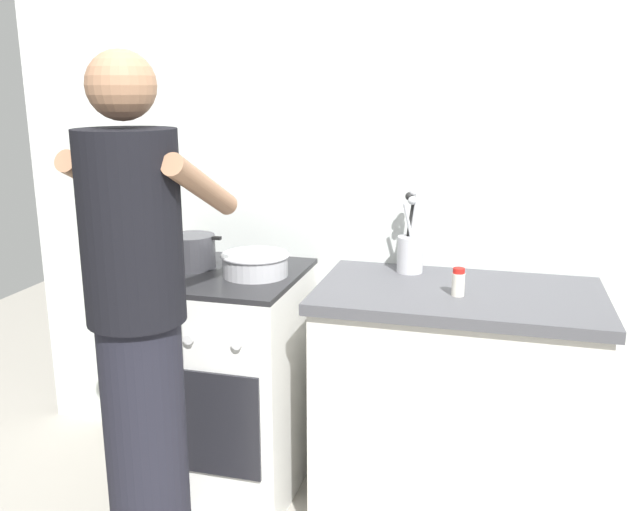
{
  "coord_description": "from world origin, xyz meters",
  "views": [
    {
      "loc": [
        0.66,
        -2.15,
        1.6
      ],
      "look_at": [
        0.05,
        0.12,
        1.0
      ],
      "focal_mm": 37.41,
      "sensor_mm": 36.0,
      "label": 1
    }
  ],
  "objects_px": {
    "pot": "(192,251)",
    "spice_bottle": "(458,282)",
    "utensil_crock": "(410,249)",
    "person": "(139,332)",
    "mixing_bowl": "(255,263)",
    "stove_range": "(226,380)"
  },
  "relations": [
    {
      "from": "pot",
      "to": "spice_bottle",
      "type": "distance_m",
      "value": 1.04
    },
    {
      "from": "utensil_crock",
      "to": "person",
      "type": "xyz_separation_m",
      "value": [
        -0.73,
        -0.76,
        -0.13
      ]
    },
    {
      "from": "pot",
      "to": "person",
      "type": "height_order",
      "value": "person"
    },
    {
      "from": "mixing_bowl",
      "to": "spice_bottle",
      "type": "xyz_separation_m",
      "value": [
        0.76,
        -0.06,
        0.0
      ]
    },
    {
      "from": "mixing_bowl",
      "to": "utensil_crock",
      "type": "distance_m",
      "value": 0.6
    },
    {
      "from": "person",
      "to": "mixing_bowl",
      "type": "bearing_deg",
      "value": 72.75
    },
    {
      "from": "stove_range",
      "to": "utensil_crock",
      "type": "bearing_deg",
      "value": 15.47
    },
    {
      "from": "utensil_crock",
      "to": "person",
      "type": "height_order",
      "value": "person"
    },
    {
      "from": "stove_range",
      "to": "person",
      "type": "relative_size",
      "value": 0.53
    },
    {
      "from": "pot",
      "to": "person",
      "type": "distance_m",
      "value": 0.62
    },
    {
      "from": "mixing_bowl",
      "to": "utensil_crock",
      "type": "xyz_separation_m",
      "value": [
        0.56,
        0.2,
        0.04
      ]
    },
    {
      "from": "stove_range",
      "to": "pot",
      "type": "xyz_separation_m",
      "value": [
        -0.14,
        0.03,
        0.52
      ]
    },
    {
      "from": "mixing_bowl",
      "to": "spice_bottle",
      "type": "bearing_deg",
      "value": -4.33
    },
    {
      "from": "utensil_crock",
      "to": "spice_bottle",
      "type": "distance_m",
      "value": 0.33
    },
    {
      "from": "pot",
      "to": "utensil_crock",
      "type": "height_order",
      "value": "utensil_crock"
    },
    {
      "from": "stove_range",
      "to": "utensil_crock",
      "type": "xyz_separation_m",
      "value": [
        0.7,
        0.19,
        0.54
      ]
    },
    {
      "from": "utensil_crock",
      "to": "spice_bottle",
      "type": "height_order",
      "value": "utensil_crock"
    },
    {
      "from": "mixing_bowl",
      "to": "pot",
      "type": "bearing_deg",
      "value": 172.48
    },
    {
      "from": "spice_bottle",
      "to": "mixing_bowl",
      "type": "bearing_deg",
      "value": 175.67
    },
    {
      "from": "mixing_bowl",
      "to": "utensil_crock",
      "type": "bearing_deg",
      "value": 19.66
    },
    {
      "from": "utensil_crock",
      "to": "person",
      "type": "distance_m",
      "value": 1.06
    },
    {
      "from": "stove_range",
      "to": "person",
      "type": "distance_m",
      "value": 0.7
    }
  ]
}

